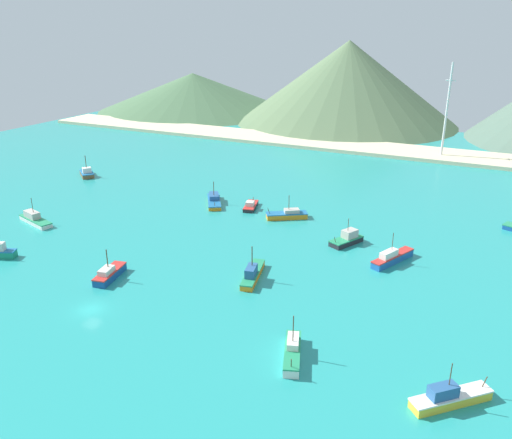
# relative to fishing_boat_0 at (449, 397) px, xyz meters

# --- Properties ---
(ground) EXTENTS (260.00, 280.00, 0.50)m
(ground) POSITION_rel_fishing_boat_0_xyz_m (-52.16, 28.20, -1.23)
(ground) COLOR teal
(fishing_boat_0) EXTENTS (8.85, 8.62, 5.71)m
(fishing_boat_0) POSITION_rel_fishing_boat_0_xyz_m (0.00, 0.00, 0.00)
(fishing_boat_0) COLOR gold
(fishing_boat_0) RESTS_ON ground
(fishing_boat_1) EXTENTS (3.83, 8.10, 5.54)m
(fishing_boat_1) POSITION_rel_fishing_boat_0_xyz_m (-56.45, 7.59, -0.06)
(fishing_boat_1) COLOR #14478C
(fishing_boat_1) RESTS_ON ground
(fishing_boat_2) EXTENTS (6.05, 10.61, 5.99)m
(fishing_boat_2) POSITION_rel_fishing_boat_0_xyz_m (-14.03, 35.13, 0.01)
(fishing_boat_2) COLOR #1E5BA8
(fishing_boat_2) RESTS_ON ground
(fishing_boat_3) EXTENTS (7.39, 6.87, 6.17)m
(fishing_boat_3) POSITION_rel_fishing_boat_0_xyz_m (-104.89, 54.44, -0.08)
(fishing_boat_3) COLOR brown
(fishing_boat_3) RESTS_ON ground
(fishing_boat_4) EXTENTS (10.68, 5.29, 5.80)m
(fishing_boat_4) POSITION_rel_fishing_boat_0_xyz_m (-89.03, 21.13, -0.08)
(fishing_boat_4) COLOR silver
(fishing_boat_4) RESTS_ON ground
(fishing_boat_6) EXTENTS (5.74, 7.87, 5.38)m
(fishing_boat_6) POSITION_rel_fishing_boat_0_xyz_m (-23.93, 40.05, 0.02)
(fishing_boat_6) COLOR #232328
(fishing_boat_6) RESTS_ON ground
(fishing_boat_7) EXTENTS (9.27, 7.30, 5.39)m
(fishing_boat_7) POSITION_rel_fishing_boat_0_xyz_m (-40.15, 48.08, -0.16)
(fishing_boat_7) COLOR orange
(fishing_boat_7) RESTS_ON ground
(fishing_boat_8) EXTENTS (4.91, 9.09, 6.14)m
(fishing_boat_8) POSITION_rel_fishing_boat_0_xyz_m (-19.65, 0.51, -0.08)
(fishing_boat_8) COLOR silver
(fishing_boat_8) RESTS_ON ground
(fishing_boat_9) EXTENTS (4.35, 7.64, 1.95)m
(fishing_boat_9) POSITION_rel_fishing_boat_0_xyz_m (-50.53, 50.39, -0.32)
(fishing_boat_9) COLOR #232328
(fishing_boat_9) RESTS_ON ground
(fishing_boat_10) EXTENTS (8.11, 10.47, 5.52)m
(fishing_boat_10) POSITION_rel_fishing_boat_0_xyz_m (-60.09, 49.61, -0.17)
(fishing_boat_10) COLOR orange
(fishing_boat_10) RESTS_ON ground
(fishing_boat_11) EXTENTS (4.52, 10.76, 6.16)m
(fishing_boat_11) POSITION_rel_fishing_boat_0_xyz_m (-34.26, 18.29, -0.05)
(fishing_boat_11) COLOR orange
(fishing_boat_11) RESTS_ON ground
(beach_strip) EXTENTS (247.00, 18.83, 1.20)m
(beach_strip) POSITION_rel_fishing_boat_0_xyz_m (-52.16, 122.24, -0.38)
(beach_strip) COLOR beige
(beach_strip) RESTS_ON ground
(hill_west) EXTENTS (93.61, 93.61, 17.95)m
(hill_west) POSITION_rel_fishing_boat_0_xyz_m (-141.27, 169.32, 8.00)
(hill_west) COLOR #476B47
(hill_west) RESTS_ON ground
(hill_central) EXTENTS (94.55, 94.55, 34.37)m
(hill_central) POSITION_rel_fishing_boat_0_xyz_m (-62.93, 168.70, 16.20)
(hill_central) COLOR #56704C
(hill_central) RESTS_ON ground
(radio_tower) EXTENTS (2.99, 2.40, 29.95)m
(radio_tower) POSITION_rel_fishing_boat_0_xyz_m (-16.41, 120.51, 14.29)
(radio_tower) COLOR silver
(radio_tower) RESTS_ON ground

